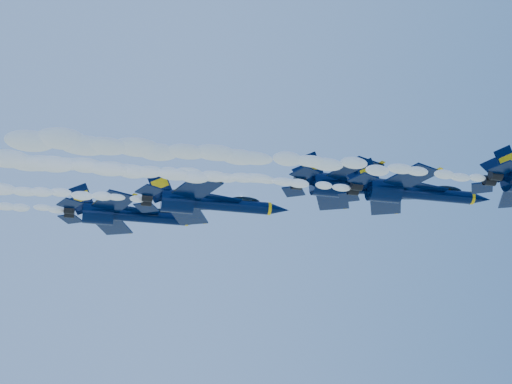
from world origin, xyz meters
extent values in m
cube|color=black|center=(12.53, -13.78, 151.29)|extent=(3.27, 1.03, 3.52)
cube|color=black|center=(12.53, -11.67, 151.29)|extent=(3.27, 1.03, 3.52)
cylinder|color=black|center=(11.22, -13.38, 149.68)|extent=(1.20, 1.10, 1.10)
cylinder|color=black|center=(11.22, -12.07, 149.68)|extent=(1.20, 1.10, 1.10)
ellipsoid|color=white|center=(-13.12, -12.73, 149.38)|extent=(47.69, 2.24, 2.02)
cylinder|color=black|center=(8.27, -5.27, 150.81)|extent=(8.82, 1.47, 1.47)
ellipsoid|color=black|center=(2.10, -5.27, 150.76)|extent=(1.53, 2.64, 6.27)
cone|color=black|center=(13.95, -5.27, 150.81)|extent=(2.55, 1.47, 1.47)
cylinder|color=#FFBF07|center=(12.77, -5.27, 150.81)|extent=(0.34, 1.53, 1.53)
ellipsoid|color=black|center=(9.93, -5.27, 151.54)|extent=(3.53, 1.15, 0.97)
cube|color=#FFBF07|center=(9.93, -5.27, 151.25)|extent=(4.11, 0.98, 0.18)
cube|color=black|center=(3.86, -9.19, 150.81)|extent=(5.25, 6.23, 0.18)
cube|color=black|center=(3.86, -1.35, 150.81)|extent=(5.25, 6.23, 0.18)
cube|color=#FFBF07|center=(5.23, -9.19, 150.90)|extent=(2.36, 4.91, 0.10)
cube|color=#FFBF07|center=(5.23, -1.35, 150.90)|extent=(2.36, 4.91, 0.10)
cube|color=black|center=(-0.06, -6.30, 152.27)|extent=(3.19, 1.01, 3.43)
cube|color=black|center=(-0.06, -4.24, 152.27)|extent=(3.19, 1.01, 3.43)
cylinder|color=black|center=(-1.33, -5.91, 150.71)|extent=(1.18, 1.08, 1.08)
cylinder|color=black|center=(-1.33, -4.64, 150.71)|extent=(1.18, 1.08, 1.08)
cube|color=#FFBF07|center=(5.33, -5.27, 151.57)|extent=(10.77, 0.34, 0.08)
ellipsoid|color=white|center=(-25.66, -5.27, 150.41)|extent=(47.69, 2.18, 1.97)
cylinder|color=black|center=(5.16, 2.79, 154.88)|extent=(9.89, 1.65, 1.65)
ellipsoid|color=black|center=(-1.76, 2.79, 154.82)|extent=(1.71, 2.97, 7.03)
cone|color=black|center=(11.53, 2.79, 154.88)|extent=(2.86, 1.65, 1.65)
cylinder|color=#FFBF07|center=(10.22, 2.79, 154.88)|extent=(0.38, 1.71, 1.71)
ellipsoid|color=black|center=(7.03, 2.79, 155.70)|extent=(3.96, 1.29, 1.09)
cube|color=#FFBF07|center=(7.03, 2.79, 155.37)|extent=(4.62, 1.10, 0.20)
cube|color=black|center=(0.21, -1.61, 154.88)|extent=(5.89, 6.99, 0.20)
cube|color=black|center=(0.21, 7.18, 154.88)|extent=(5.89, 6.99, 0.20)
cube|color=#FFBF07|center=(1.75, -1.61, 154.99)|extent=(2.65, 5.51, 0.11)
cube|color=#FFBF07|center=(1.75, 7.18, 154.99)|extent=(2.65, 5.51, 0.11)
cube|color=black|center=(-4.18, 1.63, 156.53)|extent=(3.58, 1.13, 3.85)
cube|color=black|center=(-4.18, 3.94, 156.53)|extent=(3.58, 1.13, 3.85)
cylinder|color=black|center=(-5.61, 2.07, 154.77)|extent=(1.32, 1.21, 1.21)
cylinder|color=black|center=(-5.61, 3.50, 154.77)|extent=(1.32, 1.21, 1.21)
cube|color=#FFBF07|center=(1.86, 2.79, 155.73)|extent=(12.09, 0.38, 0.09)
ellipsoid|color=white|center=(-30.01, 2.79, 154.47)|extent=(47.69, 2.45, 2.21)
cylinder|color=black|center=(-12.38, 12.06, 155.04)|extent=(10.18, 1.70, 1.70)
ellipsoid|color=black|center=(-19.51, 12.06, 154.99)|extent=(1.76, 3.05, 7.24)
cone|color=black|center=(-5.83, 12.06, 155.04)|extent=(2.94, 1.70, 1.70)
cylinder|color=#FFBF07|center=(-7.18, 12.06, 155.04)|extent=(0.40, 1.76, 1.76)
ellipsoid|color=black|center=(-10.46, 12.06, 155.89)|extent=(4.07, 1.32, 1.12)
cube|color=#FFBF07|center=(-10.46, 12.06, 155.55)|extent=(4.75, 1.13, 0.20)
cube|color=black|center=(-17.47, 7.54, 155.04)|extent=(6.06, 7.19, 0.20)
cube|color=black|center=(-17.47, 16.59, 155.04)|extent=(6.06, 7.19, 0.20)
cube|color=#FFBF07|center=(-15.89, 7.54, 155.16)|extent=(2.73, 5.66, 0.11)
cube|color=#FFBF07|center=(-15.89, 16.59, 155.16)|extent=(2.73, 5.66, 0.11)
cube|color=black|center=(-21.99, 10.88, 156.74)|extent=(3.68, 1.16, 3.96)
cube|color=black|center=(-21.99, 13.25, 156.74)|extent=(3.68, 1.16, 3.96)
cylinder|color=black|center=(-23.46, 11.33, 154.93)|extent=(1.36, 1.24, 1.24)
cylinder|color=black|center=(-23.46, 12.80, 154.93)|extent=(1.36, 1.24, 1.24)
cube|color=#FFBF07|center=(-15.77, 12.06, 155.93)|extent=(12.44, 0.40, 0.09)
cylinder|color=black|center=(-22.50, 20.70, 156.05)|extent=(10.21, 1.70, 1.70)
ellipsoid|color=black|center=(-29.65, 20.70, 155.99)|extent=(1.77, 3.06, 7.26)
cone|color=black|center=(-15.91, 20.70, 156.05)|extent=(2.95, 1.70, 1.70)
cylinder|color=#FFBF07|center=(-17.27, 20.70, 156.05)|extent=(0.40, 1.77, 1.77)
ellipsoid|color=black|center=(-20.57, 20.70, 156.90)|extent=(4.09, 1.33, 1.12)
cube|color=#FFBF07|center=(-20.57, 20.70, 156.56)|extent=(4.77, 1.13, 0.20)
cube|color=black|center=(-27.60, 16.16, 156.05)|extent=(6.08, 7.21, 0.20)
cube|color=black|center=(-27.60, 25.24, 156.05)|extent=(6.08, 7.21, 0.20)
cube|color=#FFBF07|center=(-26.01, 16.16, 156.16)|extent=(2.74, 5.68, 0.11)
cube|color=#FFBF07|center=(-26.01, 25.24, 156.16)|extent=(2.74, 5.68, 0.11)
cube|color=black|center=(-32.14, 19.51, 157.75)|extent=(3.70, 1.17, 3.98)
cube|color=black|center=(-32.14, 21.90, 157.75)|extent=(3.70, 1.17, 3.98)
cylinder|color=black|center=(-33.62, 19.97, 155.93)|extent=(1.36, 1.25, 1.25)
cylinder|color=black|center=(-33.62, 21.44, 155.93)|extent=(1.36, 1.25, 1.25)
cube|color=#FFBF07|center=(-25.90, 20.70, 156.93)|extent=(12.48, 0.40, 0.09)
camera|label=1|loc=(-26.92, -73.42, 117.03)|focal=50.00mm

